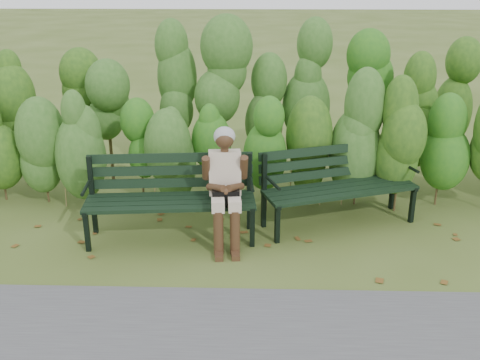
{
  "coord_description": "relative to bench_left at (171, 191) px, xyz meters",
  "views": [
    {
      "loc": [
        0.2,
        -6.07,
        3.21
      ],
      "look_at": [
        0.0,
        0.35,
        0.75
      ],
      "focal_mm": 42.0,
      "sensor_mm": 36.0,
      "label": 1
    }
  ],
  "objects": [
    {
      "name": "ground",
      "position": [
        0.86,
        -0.31,
        -0.61
      ],
      "size": [
        80.0,
        80.0,
        0.0
      ],
      "primitive_type": "plane",
      "color": "#40521B"
    },
    {
      "name": "seated_woman",
      "position": [
        0.69,
        -0.15,
        0.21
      ],
      "size": [
        0.57,
        0.83,
        1.44
      ],
      "color": "#C3B69A",
      "rests_on": "ground"
    },
    {
      "name": "hedge_band",
      "position": [
        0.86,
        1.55,
        0.65
      ],
      "size": [
        11.04,
        1.67,
        2.42
      ],
      "color": "#47381E",
      "rests_on": "ground"
    },
    {
      "name": "leaf_litter",
      "position": [
        0.45,
        -0.39,
        -0.6
      ],
      "size": [
        5.79,
        2.22,
        0.01
      ],
      "color": "brown",
      "rests_on": "ground"
    },
    {
      "name": "bench_left",
      "position": [
        0.0,
        0.0,
        0.0
      ],
      "size": [
        2.12,
        0.86,
        1.03
      ],
      "color": "black",
      "rests_on": "ground"
    },
    {
      "name": "bench_right",
      "position": [
        2.11,
        0.49,
        -0.02
      ],
      "size": [
        2.11,
        1.29,
        1.0
      ],
      "color": "black",
      "rests_on": "ground"
    }
  ]
}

